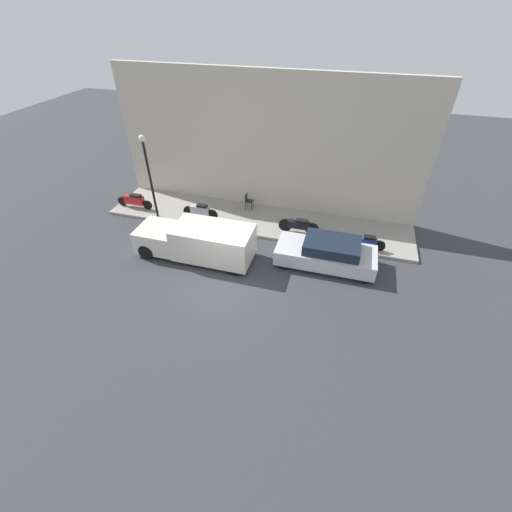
# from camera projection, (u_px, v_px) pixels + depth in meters

# --- Properties ---
(ground_plane) EXTENTS (60.00, 60.00, 0.00)m
(ground_plane) POSITION_uv_depth(u_px,v_px,m) (226.00, 279.00, 14.68)
(ground_plane) COLOR #38383D
(sidewalk) EXTENTS (3.09, 16.11, 0.15)m
(sidewalk) POSITION_uv_depth(u_px,v_px,m) (257.00, 220.00, 18.38)
(sidewalk) COLOR gray
(sidewalk) RESTS_ON ground_plane
(building_facade) EXTENTS (0.30, 16.11, 7.09)m
(building_facade) POSITION_uv_depth(u_px,v_px,m) (266.00, 145.00, 17.55)
(building_facade) COLOR beige
(building_facade) RESTS_ON ground_plane
(parked_car) EXTENTS (1.81, 4.35, 1.33)m
(parked_car) POSITION_uv_depth(u_px,v_px,m) (327.00, 253.00, 15.09)
(parked_car) COLOR silver
(parked_car) RESTS_ON ground_plane
(delivery_van) EXTENTS (1.84, 5.39, 1.67)m
(delivery_van) POSITION_uv_depth(u_px,v_px,m) (197.00, 241.00, 15.46)
(delivery_van) COLOR silver
(delivery_van) RESTS_ON ground_plane
(motorcycle_blue) EXTENTS (0.30, 1.78, 0.70)m
(motorcycle_blue) POSITION_uv_depth(u_px,v_px,m) (366.00, 242.00, 15.97)
(motorcycle_blue) COLOR navy
(motorcycle_blue) RESTS_ON sidewalk
(motorcycle_black) EXTENTS (0.30, 2.02, 0.76)m
(motorcycle_black) POSITION_uv_depth(u_px,v_px,m) (299.00, 225.00, 17.01)
(motorcycle_black) COLOR black
(motorcycle_black) RESTS_ON sidewalk
(motorcycle_red) EXTENTS (0.30, 2.11, 0.82)m
(motorcycle_red) POSITION_uv_depth(u_px,v_px,m) (134.00, 200.00, 19.03)
(motorcycle_red) COLOR #B21E1E
(motorcycle_red) RESTS_ON sidewalk
(scooter_silver) EXTENTS (0.30, 1.93, 0.82)m
(scooter_silver) POSITION_uv_depth(u_px,v_px,m) (200.00, 211.00, 18.12)
(scooter_silver) COLOR #B7B7BF
(scooter_silver) RESTS_ON sidewalk
(streetlamp) EXTENTS (0.33, 0.33, 4.39)m
(streetlamp) POSITION_uv_depth(u_px,v_px,m) (148.00, 166.00, 16.76)
(streetlamp) COLOR black
(streetlamp) RESTS_ON sidewalk
(cafe_chair) EXTENTS (0.40, 0.40, 0.88)m
(cafe_chair) POSITION_uv_depth(u_px,v_px,m) (248.00, 200.00, 18.90)
(cafe_chair) COLOR #262626
(cafe_chair) RESTS_ON sidewalk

